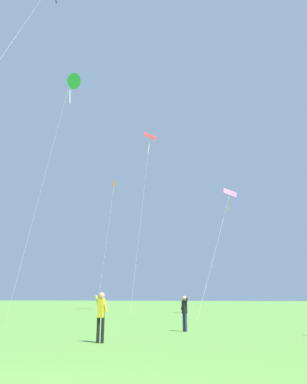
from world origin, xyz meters
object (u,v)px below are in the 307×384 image
Objects in this scene: kite_red_high at (149,142)px; person_in_red_shirt at (184,310)px; kite_pink_low at (229,198)px; kite_orange_box at (114,187)px; person_foreground_watcher at (101,312)px; kite_green_small at (70,80)px.

person_in_red_shirt is at bearing -68.55° from kite_red_high.
kite_pink_low reaches higher than person_in_red_shirt.
kite_orange_box reaches higher than person_foreground_watcher.
person_in_red_shirt is (-0.83, -17.51, -9.89)m from kite_pink_low.
person_foreground_watcher is (15.20, -35.14, -16.42)m from kite_orange_box.
kite_green_small is 1.13× the size of kite_orange_box.
kite_pink_low is 22.81m from kite_orange_box.
kite_red_high is 10.02m from kite_orange_box.
person_foreground_watcher is at bearing -75.14° from kite_red_high.
kite_orange_box is 41.66m from person_foreground_watcher.
kite_red_high is 1.11× the size of kite_green_small.
kite_pink_low is at bearing 40.07° from kite_green_small.
person_in_red_shirt is at bearing -32.35° from kite_green_small.
kite_green_small reaches higher than person_foreground_watcher.
kite_orange_box is 38.31m from person_in_red_shirt.
kite_red_high reaches higher than kite_orange_box.
kite_green_small reaches higher than kite_orange_box.
kite_orange_box is (-7.38, 5.63, -3.78)m from kite_red_high.
person_foreground_watcher is (-1.79, -5.02, 0.05)m from person_in_red_shirt.
kite_pink_low is 0.58× the size of kite_green_small.
kite_red_high is at bearing -37.34° from kite_orange_box.
kite_pink_low is 24.72m from person_foreground_watcher.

